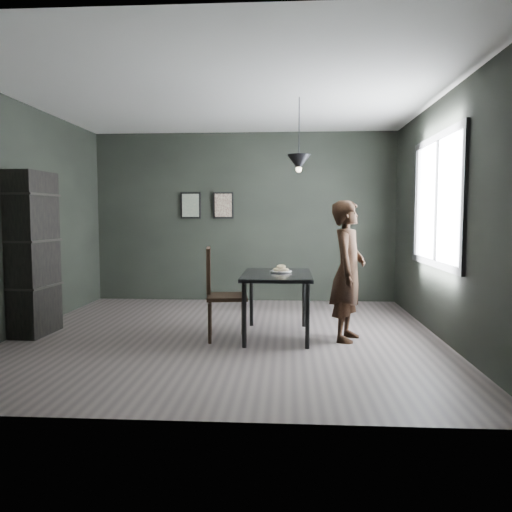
# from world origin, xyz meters

# --- Properties ---
(ground) EXTENTS (5.00, 5.00, 0.00)m
(ground) POSITION_xyz_m (0.00, 0.00, 0.00)
(ground) COLOR #3A3432
(ground) RESTS_ON ground
(back_wall) EXTENTS (5.00, 0.10, 2.80)m
(back_wall) POSITION_xyz_m (0.00, 2.50, 1.40)
(back_wall) COLOR black
(back_wall) RESTS_ON ground
(ceiling) EXTENTS (5.00, 5.00, 0.02)m
(ceiling) POSITION_xyz_m (0.00, 0.00, 2.80)
(ceiling) COLOR silver
(ceiling) RESTS_ON ground
(window_assembly) EXTENTS (0.04, 1.96, 1.56)m
(window_assembly) POSITION_xyz_m (2.47, 0.20, 1.60)
(window_assembly) COLOR white
(window_assembly) RESTS_ON ground
(cafe_table) EXTENTS (0.80, 1.20, 0.75)m
(cafe_table) POSITION_xyz_m (0.60, 0.00, 0.67)
(cafe_table) COLOR black
(cafe_table) RESTS_ON ground
(white_plate) EXTENTS (0.23, 0.23, 0.01)m
(white_plate) POSITION_xyz_m (0.65, 0.10, 0.76)
(white_plate) COLOR white
(white_plate) RESTS_ON cafe_table
(donut_pile) EXTENTS (0.19, 0.15, 0.08)m
(donut_pile) POSITION_xyz_m (0.65, 0.10, 0.79)
(donut_pile) COLOR beige
(donut_pile) RESTS_ON white_plate
(woman) EXTENTS (0.54, 0.67, 1.60)m
(woman) POSITION_xyz_m (1.41, -0.12, 0.80)
(woman) COLOR black
(woman) RESTS_ON ground
(wood_chair) EXTENTS (0.52, 0.52, 1.06)m
(wood_chair) POSITION_xyz_m (-0.07, -0.18, 0.60)
(wood_chair) COLOR black
(wood_chair) RESTS_ON ground
(shelf_unit) EXTENTS (0.40, 0.67, 1.95)m
(shelf_unit) POSITION_xyz_m (-2.32, -0.08, 0.97)
(shelf_unit) COLOR black
(shelf_unit) RESTS_ON ground
(pendant_lamp) EXTENTS (0.28, 0.28, 0.86)m
(pendant_lamp) POSITION_xyz_m (0.85, 0.10, 2.05)
(pendant_lamp) COLOR black
(pendant_lamp) RESTS_ON ground
(framed_print_left) EXTENTS (0.34, 0.04, 0.44)m
(framed_print_left) POSITION_xyz_m (-0.90, 2.47, 1.60)
(framed_print_left) COLOR black
(framed_print_left) RESTS_ON ground
(framed_print_right) EXTENTS (0.34, 0.04, 0.44)m
(framed_print_right) POSITION_xyz_m (-0.35, 2.47, 1.60)
(framed_print_right) COLOR black
(framed_print_right) RESTS_ON ground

